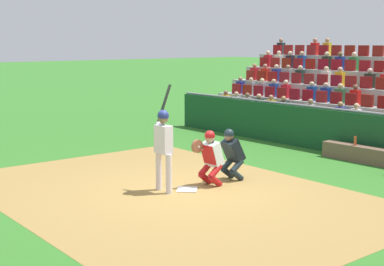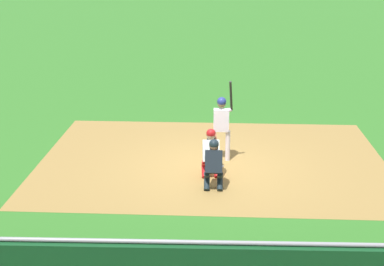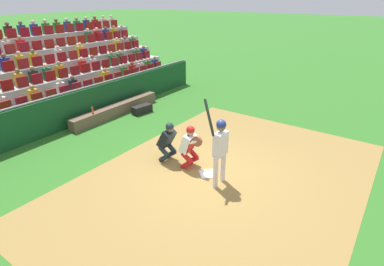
{
  "view_description": "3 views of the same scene",
  "coord_description": "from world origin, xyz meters",
  "px_view_note": "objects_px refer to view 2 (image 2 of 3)",
  "views": [
    {
      "loc": [
        -9.26,
        7.62,
        3.26
      ],
      "look_at": [
        0.38,
        -0.46,
        1.2
      ],
      "focal_mm": 51.91,
      "sensor_mm": 36.0,
      "label": 1
    },
    {
      "loc": [
        -0.14,
        -13.25,
        5.57
      ],
      "look_at": [
        -0.53,
        -0.7,
        1.21
      ],
      "focal_mm": 49.66,
      "sensor_mm": 36.0,
      "label": 2
    },
    {
      "loc": [
        6.25,
        3.72,
        4.55
      ],
      "look_at": [
        -0.02,
        -0.55,
        1.11
      ],
      "focal_mm": 28.58,
      "sensor_mm": 36.0,
      "label": 3
    }
  ],
  "objects_px": {
    "home_plate_marker": "(212,166)",
    "water_bottle_on_bench": "(178,262)",
    "batter_at_plate": "(222,121)",
    "home_plate_umpire": "(214,163)",
    "catcher_crouching": "(211,150)",
    "equipment_duffel_bag": "(75,258)"
  },
  "relations": [
    {
      "from": "batter_at_plate",
      "to": "equipment_duffel_bag",
      "type": "relative_size",
      "value": 2.73
    },
    {
      "from": "home_plate_umpire",
      "to": "equipment_duffel_bag",
      "type": "relative_size",
      "value": 1.48
    },
    {
      "from": "water_bottle_on_bench",
      "to": "home_plate_marker",
      "type": "bearing_deg",
      "value": 83.63
    },
    {
      "from": "home_plate_marker",
      "to": "batter_at_plate",
      "type": "xyz_separation_m",
      "value": [
        0.24,
        0.47,
        1.12
      ]
    },
    {
      "from": "catcher_crouching",
      "to": "equipment_duffel_bag",
      "type": "relative_size",
      "value": 1.52
    },
    {
      "from": "home_plate_marker",
      "to": "water_bottle_on_bench",
      "type": "height_order",
      "value": "water_bottle_on_bench"
    },
    {
      "from": "home_plate_marker",
      "to": "equipment_duffel_bag",
      "type": "distance_m",
      "value": 5.46
    },
    {
      "from": "home_plate_umpire",
      "to": "water_bottle_on_bench",
      "type": "xyz_separation_m",
      "value": [
        -0.63,
        -4.13,
        -0.12
      ]
    },
    {
      "from": "batter_at_plate",
      "to": "water_bottle_on_bench",
      "type": "distance_m",
      "value": 6.07
    },
    {
      "from": "water_bottle_on_bench",
      "to": "home_plate_umpire",
      "type": "bearing_deg",
      "value": 81.35
    },
    {
      "from": "batter_at_plate",
      "to": "equipment_duffel_bag",
      "type": "height_order",
      "value": "batter_at_plate"
    },
    {
      "from": "water_bottle_on_bench",
      "to": "catcher_crouching",
      "type": "bearing_deg",
      "value": 83.32
    },
    {
      "from": "home_plate_marker",
      "to": "water_bottle_on_bench",
      "type": "distance_m",
      "value": 5.57
    },
    {
      "from": "catcher_crouching",
      "to": "home_plate_umpire",
      "type": "height_order",
      "value": "catcher_crouching"
    },
    {
      "from": "batter_at_plate",
      "to": "home_plate_umpire",
      "type": "relative_size",
      "value": 1.85
    },
    {
      "from": "catcher_crouching",
      "to": "water_bottle_on_bench",
      "type": "bearing_deg",
      "value": -96.68
    },
    {
      "from": "water_bottle_on_bench",
      "to": "equipment_duffel_bag",
      "type": "distance_m",
      "value": 2.11
    },
    {
      "from": "home_plate_marker",
      "to": "home_plate_umpire",
      "type": "xyz_separation_m",
      "value": [
        0.01,
        -1.38,
        0.67
      ]
    },
    {
      "from": "home_plate_marker",
      "to": "batter_at_plate",
      "type": "bearing_deg",
      "value": 63.3
    },
    {
      "from": "catcher_crouching",
      "to": "water_bottle_on_bench",
      "type": "xyz_separation_m",
      "value": [
        -0.57,
        -4.86,
        -0.16
      ]
    },
    {
      "from": "batter_at_plate",
      "to": "catcher_crouching",
      "type": "height_order",
      "value": "batter_at_plate"
    },
    {
      "from": "batter_at_plate",
      "to": "home_plate_umpire",
      "type": "bearing_deg",
      "value": -96.93
    }
  ]
}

